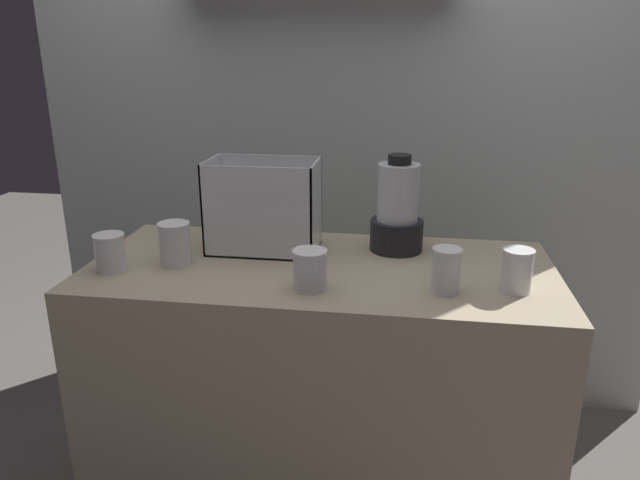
# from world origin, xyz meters

# --- Properties ---
(counter) EXTENTS (1.40, 0.64, 0.90)m
(counter) POSITION_xyz_m (0.00, 0.00, 0.45)
(counter) COLOR tan
(counter) RESTS_ON ground_plane
(back_wall_unit) EXTENTS (2.60, 0.24, 2.50)m
(back_wall_unit) POSITION_xyz_m (-0.01, 0.77, 1.27)
(back_wall_unit) COLOR silver
(back_wall_unit) RESTS_ON ground_plane
(carrot_display_bin) EXTENTS (0.34, 0.20, 0.29)m
(carrot_display_bin) POSITION_xyz_m (-0.20, 0.12, 0.99)
(carrot_display_bin) COLOR white
(carrot_display_bin) RESTS_ON counter
(blender_pitcher) EXTENTS (0.17, 0.17, 0.31)m
(blender_pitcher) POSITION_xyz_m (0.22, 0.18, 1.03)
(blender_pitcher) COLOR black
(blender_pitcher) RESTS_ON counter
(juice_cup_mango_far_left) EXTENTS (0.09, 0.09, 0.11)m
(juice_cup_mango_far_left) POSITION_xyz_m (-0.60, -0.13, 0.95)
(juice_cup_mango_far_left) COLOR white
(juice_cup_mango_far_left) RESTS_ON counter
(juice_cup_orange_left) EXTENTS (0.10, 0.10, 0.13)m
(juice_cup_orange_left) POSITION_xyz_m (-0.43, -0.06, 0.96)
(juice_cup_orange_left) COLOR white
(juice_cup_orange_left) RESTS_ON counter
(juice_cup_beet_middle) EXTENTS (0.10, 0.10, 0.11)m
(juice_cup_beet_middle) POSITION_xyz_m (0.00, -0.18, 0.95)
(juice_cup_beet_middle) COLOR white
(juice_cup_beet_middle) RESTS_ON counter
(juice_cup_orange_right) EXTENTS (0.08, 0.08, 0.12)m
(juice_cup_orange_right) POSITION_xyz_m (0.36, -0.15, 0.96)
(juice_cup_orange_right) COLOR white
(juice_cup_orange_right) RESTS_ON counter
(juice_cup_pomegranate_far_right) EXTENTS (0.08, 0.08, 0.12)m
(juice_cup_pomegranate_far_right) POSITION_xyz_m (0.55, -0.12, 0.95)
(juice_cup_pomegranate_far_right) COLOR white
(juice_cup_pomegranate_far_right) RESTS_ON counter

